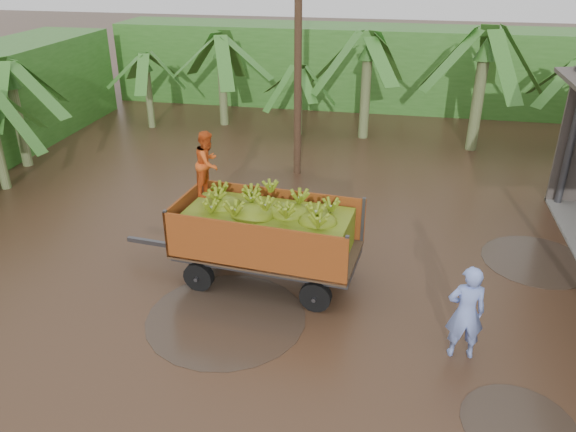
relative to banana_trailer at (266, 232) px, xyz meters
The scene contains 6 objects.
ground 2.55m from the banana_trailer, ahead, with size 100.00×100.00×0.00m, color black.
hedge_north 16.02m from the banana_trailer, 89.17° to the left, with size 22.00×3.00×3.60m, color #2D661E.
banana_trailer is the anchor object (origin of this frame).
man_blue 4.58m from the banana_trailer, 24.15° to the right, with size 0.70×0.46×1.93m, color #7A91DE.
utility_pole 7.41m from the banana_trailer, 94.51° to the left, with size 1.20×0.24×8.62m.
banana_plants 8.14m from the banana_trailer, 100.01° to the left, with size 23.73×17.18×4.48m.
Camera 1 is at (0.42, -10.73, 7.01)m, focal length 35.00 mm.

